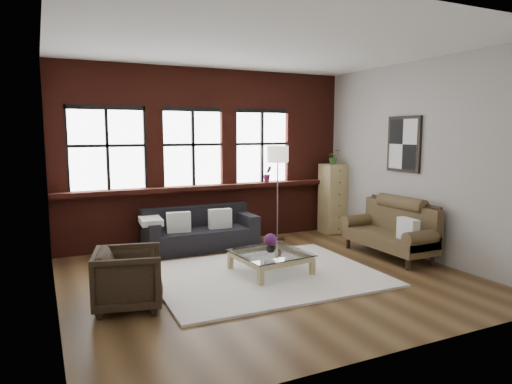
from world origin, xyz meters
name	(u,v)px	position (x,y,z in m)	size (l,w,h in m)	color
floor	(268,277)	(0.00, 0.00, 0.00)	(5.50, 5.50, 0.00)	#4D341C
ceiling	(269,45)	(0.00, 0.00, 3.20)	(5.50, 5.50, 0.00)	white
wall_back	(207,156)	(0.00, 2.50, 1.60)	(5.50, 5.50, 0.00)	#A8A49C
wall_front	(396,184)	(0.00, -2.50, 1.60)	(5.50, 5.50, 0.00)	#A8A49C
wall_left	(50,173)	(-2.75, 0.00, 1.60)	(5.00, 5.00, 0.00)	#A8A49C
wall_right	(418,160)	(2.75, 0.00, 1.60)	(5.00, 5.00, 0.00)	#A8A49C
brick_backwall	(208,157)	(0.00, 2.44, 1.60)	(5.50, 0.12, 3.20)	#521C13
sill_ledge	(211,187)	(0.00, 2.35, 1.04)	(5.50, 0.30, 0.08)	#521C13
window_left	(107,150)	(-1.80, 2.45, 1.75)	(1.38, 0.10, 1.50)	black
window_mid	(193,149)	(-0.30, 2.45, 1.75)	(1.38, 0.10, 1.50)	black
window_right	(261,148)	(1.10, 2.45, 1.75)	(1.38, 0.10, 1.50)	black
wall_poster	(404,144)	(2.72, 0.30, 1.85)	(0.05, 0.74, 0.94)	black
shag_rug	(265,275)	(-0.01, 0.07, 0.02)	(3.12, 2.45, 0.03)	white
dark_sofa	(201,230)	(-0.36, 1.90, 0.35)	(1.96, 0.79, 0.71)	black
pillow_a	(179,222)	(-0.78, 1.80, 0.54)	(0.40, 0.14, 0.34)	silver
pillow_b	(220,219)	(-0.03, 1.80, 0.54)	(0.40, 0.14, 0.34)	silver
vintage_settee	(388,230)	(2.30, 0.13, 0.45)	(0.76, 1.70, 0.91)	#4F3F24
pillow_settee	(408,229)	(2.22, -0.39, 0.57)	(0.14, 0.38, 0.34)	silver
armchair	(129,278)	(-1.98, -0.29, 0.35)	(0.76, 0.78, 0.71)	black
coffee_table	(270,263)	(0.12, 0.15, 0.16)	(0.98, 0.98, 0.33)	tan
vase	(270,247)	(0.12, 0.15, 0.40)	(0.14, 0.14, 0.15)	#B2B2B2
flowers	(270,240)	(0.12, 0.15, 0.51)	(0.18, 0.18, 0.18)	#632261
drawer_chest	(333,199)	(2.53, 2.05, 0.70)	(0.43, 0.43, 1.41)	tan
potted_plant_top	(333,157)	(2.53, 2.05, 1.55)	(0.26, 0.23, 0.29)	#2D5923
floor_lamp	(277,190)	(1.18, 1.92, 0.97)	(0.40, 0.40, 1.94)	#A5A5A8
sill_plant	(268,174)	(1.17, 2.32, 1.24)	(0.18, 0.14, 0.32)	#632261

